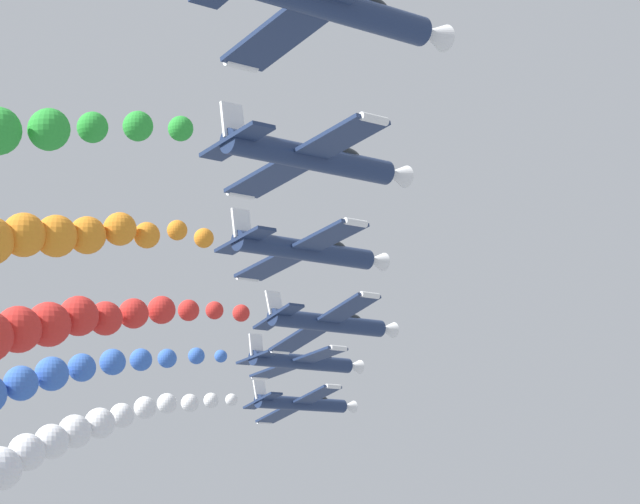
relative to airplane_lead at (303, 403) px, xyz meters
The scene contains 9 objects.
airplane_lead is the anchor object (origin of this frame).
smoke_trail_lead 26.81m from the airplane_lead, 85.80° to the right, with size 5.03×27.32×10.19m.
airplane_left_inner 13.31m from the airplane_lead, 39.29° to the right, with size 9.50×10.35×2.76m.
airplane_right_inner 27.75m from the airplane_lead, 35.89° to the right, with size 9.25×10.35×3.37m.
smoke_trail_right_inner 44.77m from the airplane_lead, 57.80° to the right, with size 4.21×21.62×5.59m.
airplane_left_outer 43.07m from the airplane_lead, 39.14° to the right, with size 9.46×10.35×2.92m.
smoke_trail_left_outer 54.24m from the airplane_lead, 53.01° to the right, with size 2.84×14.71×3.69m.
airplane_right_outer 57.76m from the airplane_lead, 38.99° to the right, with size 9.48×10.35×2.86m.
airplane_trailing 71.31m from the airplane_lead, 38.64° to the right, with size 9.38×10.35×3.13m.
Camera 1 is at (58.29, -49.08, 113.71)m, focal length 81.13 mm.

